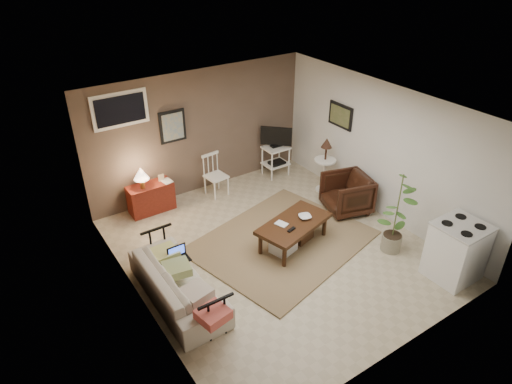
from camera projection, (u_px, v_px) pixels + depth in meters
floor at (275, 250)px, 7.48m from camera, size 5.00×5.00×0.00m
art_back at (173, 126)px, 8.26m from camera, size 0.50×0.03×0.60m
art_right at (341, 116)px, 8.53m from camera, size 0.03×0.60×0.45m
window at (120, 110)px, 7.57m from camera, size 0.96×0.03×0.60m
rug at (282, 241)px, 7.65m from camera, size 3.18×2.78×0.03m
coffee_table at (293, 232)px, 7.45m from camera, size 1.39×0.96×0.48m
sofa at (177, 278)px, 6.32m from camera, size 0.55×1.89×0.74m
sofa_pillows at (187, 281)px, 6.14m from camera, size 0.36×1.80×0.13m
sofa_end_rails at (184, 278)px, 6.40m from camera, size 0.51×1.89×0.63m
laptop at (178, 255)px, 6.59m from camera, size 0.29×0.21×0.20m
red_console at (150, 196)px, 8.34m from camera, size 0.82×0.36×0.94m
spindle_chair at (216, 176)px, 8.84m from camera, size 0.42×0.42×0.83m
tv_stand at (276, 150)px, 9.45m from camera, size 0.50×0.48×1.07m
side_table at (325, 159)px, 8.82m from camera, size 0.42×0.42×1.13m
armchair at (347, 192)px, 8.32m from camera, size 0.89×0.92×0.78m
potted_plant at (397, 211)px, 7.10m from camera, size 0.35×0.35×1.42m
stove at (457, 251)px, 6.71m from camera, size 0.71×0.66×0.93m
bowl at (305, 213)px, 7.41m from camera, size 0.21×0.11×0.20m
book_table at (279, 221)px, 7.21m from camera, size 0.14×0.06×0.20m
book_console at (162, 178)px, 8.24m from camera, size 0.17×0.04×0.22m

